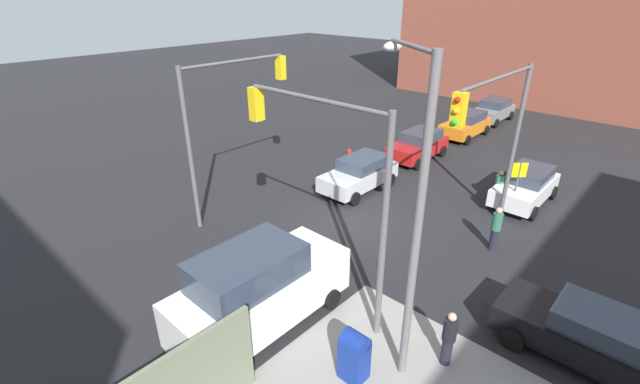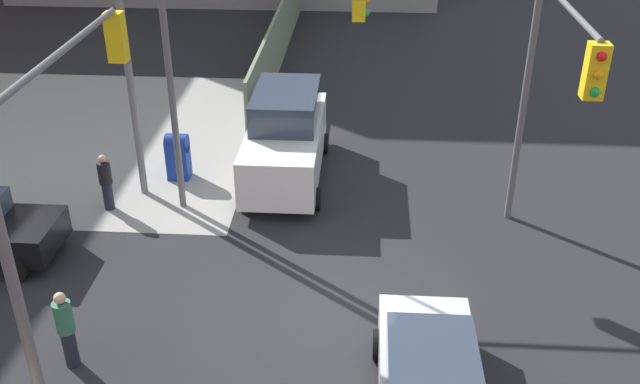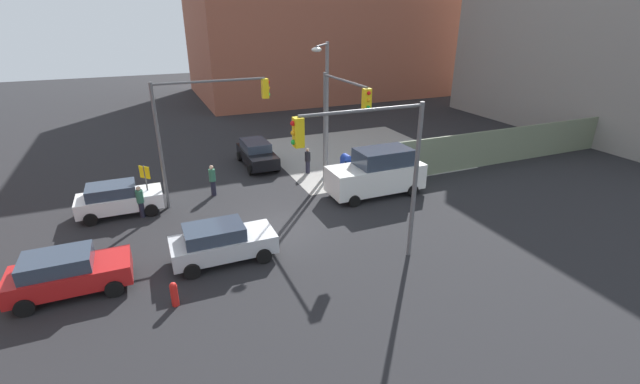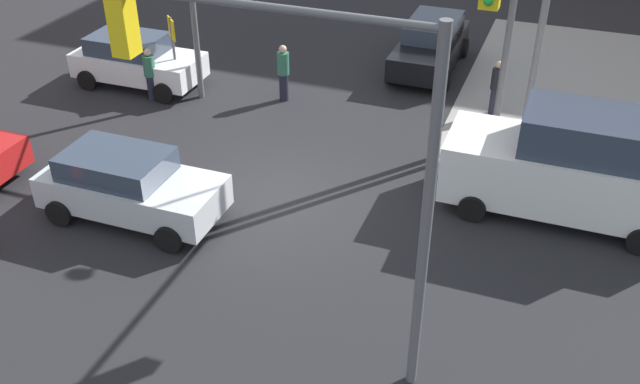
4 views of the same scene
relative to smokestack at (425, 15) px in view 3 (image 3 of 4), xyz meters
The scene contains 20 objects.
ground_plane 42.76m from the smokestack, 134.09° to the right, with size 120.00×120.00×0.00m, color black.
sidewalk_corner 30.45m from the smokestack, 133.69° to the right, with size 12.00×12.00×0.01m, color gray.
construction_fence 29.52m from the smokestack, 109.44° to the right, with size 23.20×0.12×2.40m, color slate.
building_warehouse_north 12.07m from the smokestack, 160.64° to the left, with size 32.00×18.00×17.92m.
smokestack is the anchor object (origin of this frame).
traffic_signal_nw_corner 40.61m from the smokestack, 140.81° to the right, with size 5.94×0.36×6.50m.
traffic_signal_se_corner 43.77m from the smokestack, 127.58° to the right, with size 5.25×0.36×6.50m.
traffic_signal_ne_corner 37.12m from the smokestack, 131.82° to the right, with size 0.36×5.15×6.50m.
street_lamp_corner 34.64m from the smokestack, 134.51° to the right, with size 1.83×2.19×8.00m.
warning_sign_two_way 43.45m from the smokestack, 143.64° to the right, with size 0.48×0.48×2.40m.
mailbox_blue 34.90m from the smokestack, 132.44° to the right, with size 0.56×0.64×1.43m.
fire_hydrant 49.04m from the smokestack, 134.88° to the right, with size 0.26×0.26×0.94m.
sedan_silver 45.85m from the smokestack, 135.09° to the right, with size 4.21×2.02×1.62m.
sedan_red 49.94m from the smokestack, 139.61° to the right, with size 4.09×2.02×1.62m.
sedan_white 44.73m from the smokestack, 144.76° to the right, with size 4.06×2.02×1.62m.
coupe_black 35.42m from the smokestack, 142.87° to the right, with size 2.02×4.50×1.62m.
van_white_delivery 36.95m from the smokestack, 128.62° to the right, with size 5.40×2.32×2.62m.
pedestrian_crossing 35.21m from the smokestack, 136.61° to the right, with size 0.36×0.36×1.66m.
pedestrian_waiting 40.59m from the smokestack, 141.39° to the right, with size 0.36×0.36×1.78m.
pedestrian_walking_north 44.39m from the smokestack, 143.07° to the right, with size 0.36×0.36×1.65m.
Camera 3 is at (-5.12, -17.56, 9.54)m, focal length 24.00 mm.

